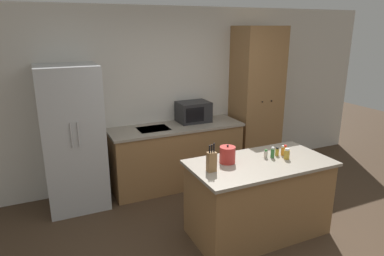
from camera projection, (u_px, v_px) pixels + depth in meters
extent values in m
cube|color=beige|center=(174.00, 96.00, 5.22)|extent=(7.20, 0.06, 2.60)
cube|color=#B7BABC|center=(73.00, 138.00, 4.39)|extent=(0.74, 0.67, 1.87)
cylinder|color=silver|center=(71.00, 135.00, 4.02)|extent=(0.02, 0.02, 0.30)
cylinder|color=silver|center=(78.00, 134.00, 4.05)|extent=(0.02, 0.02, 0.30)
cube|color=olive|center=(177.00, 156.00, 5.13)|extent=(1.92, 0.62, 0.89)
cube|color=gray|center=(176.00, 127.00, 4.99)|extent=(1.96, 0.66, 0.03)
cube|color=#9EA0A3|center=(154.00, 129.00, 4.85)|extent=(0.44, 0.34, 0.01)
cube|color=olive|center=(256.00, 101.00, 5.52)|extent=(0.71, 0.55, 2.33)
sphere|color=black|center=(262.00, 102.00, 5.22)|extent=(0.02, 0.02, 0.02)
sphere|color=black|center=(272.00, 101.00, 5.29)|extent=(0.02, 0.02, 0.02)
cube|color=olive|center=(258.00, 199.00, 3.90)|extent=(1.52, 0.77, 0.85)
cube|color=gray|center=(260.00, 163.00, 3.77)|extent=(1.58, 0.83, 0.03)
cube|color=#232326|center=(193.00, 112.00, 5.18)|extent=(0.48, 0.36, 0.30)
cube|color=black|center=(195.00, 115.00, 4.99)|extent=(0.29, 0.01, 0.21)
cube|color=olive|center=(212.00, 162.00, 3.49)|extent=(0.09, 0.07, 0.21)
cylinder|color=black|center=(210.00, 149.00, 3.44)|extent=(0.02, 0.02, 0.08)
cylinder|color=black|center=(212.00, 149.00, 3.45)|extent=(0.02, 0.02, 0.08)
cylinder|color=black|center=(214.00, 148.00, 3.45)|extent=(0.02, 0.02, 0.10)
cylinder|color=orange|center=(283.00, 151.00, 3.95)|extent=(0.04, 0.04, 0.10)
cylinder|color=silver|center=(283.00, 147.00, 3.93)|extent=(0.03, 0.03, 0.02)
cylinder|color=orange|center=(285.00, 150.00, 4.00)|extent=(0.04, 0.04, 0.08)
cylinder|color=red|center=(285.00, 146.00, 3.99)|extent=(0.03, 0.03, 0.02)
cylinder|color=beige|center=(266.00, 154.00, 3.88)|extent=(0.04, 0.04, 0.08)
cylinder|color=#286628|center=(266.00, 150.00, 3.86)|extent=(0.03, 0.03, 0.02)
cylinder|color=gold|center=(287.00, 155.00, 3.83)|extent=(0.06, 0.06, 0.10)
cylinder|color=silver|center=(287.00, 149.00, 3.81)|extent=(0.05, 0.05, 0.02)
cylinder|color=gold|center=(277.00, 152.00, 3.94)|extent=(0.04, 0.04, 0.08)
cylinder|color=black|center=(277.00, 148.00, 3.93)|extent=(0.03, 0.03, 0.02)
cylinder|color=#337033|center=(273.00, 153.00, 3.87)|extent=(0.04, 0.04, 0.10)
cylinder|color=silver|center=(273.00, 148.00, 3.85)|extent=(0.03, 0.03, 0.02)
cylinder|color=#B72D28|center=(227.00, 155.00, 3.72)|extent=(0.17, 0.17, 0.18)
sphere|color=#262628|center=(228.00, 146.00, 3.69)|extent=(0.02, 0.02, 0.02)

